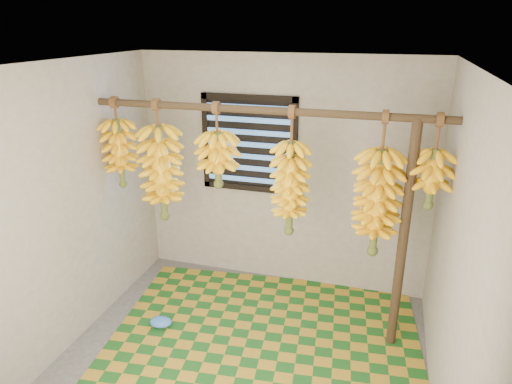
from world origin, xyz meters
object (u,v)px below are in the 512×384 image
(support_post, at_px, (403,241))
(banana_bunch_e, at_px, (377,203))
(woven_mat, at_px, (264,341))
(banana_bunch_a, at_px, (120,153))
(banana_bunch_d, at_px, (290,189))
(banana_bunch_f, at_px, (432,179))
(plastic_bag, at_px, (161,322))
(banana_bunch_b, at_px, (162,173))
(banana_bunch_c, at_px, (218,159))

(support_post, distance_m, banana_bunch_e, 0.38)
(woven_mat, height_order, banana_bunch_a, banana_bunch_a)
(banana_bunch_d, relative_size, banana_bunch_f, 1.50)
(plastic_bag, height_order, banana_bunch_a, banana_bunch_a)
(banana_bunch_b, height_order, banana_bunch_f, same)
(support_post, height_order, banana_bunch_a, banana_bunch_a)
(banana_bunch_c, bearing_deg, banana_bunch_a, -180.00)
(support_post, distance_m, banana_bunch_f, 0.57)
(banana_bunch_a, bearing_deg, support_post, 0.00)
(banana_bunch_a, xyz_separation_m, banana_bunch_c, (0.96, 0.00, 0.02))
(banana_bunch_b, xyz_separation_m, banana_bunch_c, (0.55, 0.00, 0.18))
(banana_bunch_b, distance_m, banana_bunch_e, 1.91)
(banana_bunch_e, xyz_separation_m, banana_bunch_f, (0.38, 0.00, 0.24))
(banana_bunch_b, relative_size, banana_bunch_f, 1.50)
(plastic_bag, bearing_deg, banana_bunch_e, 11.83)
(woven_mat, xyz_separation_m, banana_bunch_b, (-1.06, 0.31, 1.37))
(banana_bunch_f, bearing_deg, woven_mat, -165.94)
(banana_bunch_b, xyz_separation_m, banana_bunch_f, (2.29, 0.00, 0.17))
(plastic_bag, distance_m, banana_bunch_d, 1.75)
(banana_bunch_a, distance_m, banana_bunch_d, 1.61)
(banana_bunch_b, distance_m, banana_bunch_f, 2.29)
(banana_bunch_b, relative_size, banana_bunch_e, 0.93)
(banana_bunch_b, height_order, banana_bunch_c, same)
(support_post, distance_m, plastic_bag, 2.29)
(banana_bunch_d, bearing_deg, woven_mat, -113.52)
(banana_bunch_c, xyz_separation_m, banana_bunch_e, (1.36, 0.00, -0.25))
(plastic_bag, distance_m, banana_bunch_f, 2.69)
(plastic_bag, relative_size, banana_bunch_f, 0.29)
(banana_bunch_b, bearing_deg, support_post, 0.00)
(woven_mat, bearing_deg, banana_bunch_c, 148.72)
(woven_mat, bearing_deg, banana_bunch_a, 168.16)
(woven_mat, height_order, banana_bunch_d, banana_bunch_d)
(banana_bunch_f, bearing_deg, support_post, 180.00)
(banana_bunch_e, bearing_deg, woven_mat, -160.03)
(support_post, distance_m, banana_bunch_c, 1.68)
(woven_mat, relative_size, banana_bunch_e, 2.28)
(banana_bunch_a, distance_m, banana_bunch_f, 2.70)
(woven_mat, bearing_deg, banana_bunch_f, 14.06)
(banana_bunch_c, distance_m, banana_bunch_f, 1.74)
(banana_bunch_c, relative_size, banana_bunch_d, 0.67)
(banana_bunch_c, bearing_deg, banana_bunch_b, 180.00)
(woven_mat, relative_size, banana_bunch_c, 3.69)
(plastic_bag, xyz_separation_m, banana_bunch_d, (1.11, 0.38, 1.30))
(banana_bunch_d, bearing_deg, banana_bunch_a, 180.00)
(banana_bunch_b, bearing_deg, banana_bunch_f, 0.00)
(banana_bunch_d, distance_m, banana_bunch_f, 1.11)
(banana_bunch_a, height_order, banana_bunch_f, same)
(support_post, bearing_deg, banana_bunch_a, -180.00)
(banana_bunch_e, height_order, banana_bunch_f, same)
(woven_mat, xyz_separation_m, banana_bunch_c, (-0.51, 0.31, 1.55))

